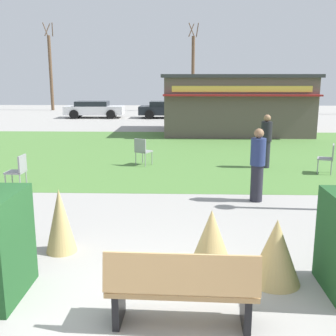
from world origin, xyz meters
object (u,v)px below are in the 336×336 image
Objects in this scene: tree_left_bg at (51,72)px; person_standing at (266,141)px; parked_car_west_slot at (94,109)px; cafe_chair_east at (329,156)px; person_strolling at (258,165)px; food_kiosk at (234,104)px; parked_car_center_slot at (168,109)px; cafe_chair_center at (142,149)px; cafe_chair_north at (19,169)px; parked_car_east_slot at (236,109)px; tree_right_bg at (193,72)px; park_bench at (182,288)px.

person_standing is at bearing -59.21° from tree_left_bg.
parked_car_west_slot is 9.41m from tree_left_bg.
person_strolling is at bearing -132.31° from cafe_chair_east.
cafe_chair_east is at bearing -57.17° from tree_left_bg.
food_kiosk reaches higher than parked_car_center_slot.
tree_left_bg is at bearing 145.85° from parked_car_center_slot.
food_kiosk reaches higher than parked_car_west_slot.
parked_car_west_slot is (-9.06, 16.86, -0.22)m from person_standing.
cafe_chair_center is 1.00× the size of cafe_chair_north.
food_kiosk is at bearing 59.49° from cafe_chair_north.
cafe_chair_center is at bearing 5.52° from person_strolling.
person_standing is 16.90m from parked_car_east_slot.
parked_car_west_slot is 10.24m from tree_right_bg.
park_bench is 0.23× the size of tree_left_bg.
cafe_chair_center is at bearing -107.31° from parked_car_east_slot.
person_strolling is 0.40× the size of parked_car_west_slot.
parked_car_west_slot is at bearing 121.36° from cafe_chair_east.
tree_left_bg reaches higher than person_standing.
tree_right_bg is (-1.72, 23.47, 2.47)m from person_standing.
tree_left_bg is at bearing 105.65° from cafe_chair_north.
parked_car_west_slot and parked_car_east_slot have the same top height.
cafe_chair_center is 17.44m from parked_car_east_slot.
food_kiosk reaches higher than person_standing.
cafe_chair_east and cafe_chair_center have the same top height.
parked_car_center_slot is (-3.76, 8.00, -0.86)m from food_kiosk.
person_standing reaches higher than parked_car_east_slot.
food_kiosk is at bearing -46.54° from tree_left_bg.
tree_left_bg is (-10.42, 23.92, 2.88)m from cafe_chair_center.
parked_car_west_slot is 0.98× the size of parked_car_east_slot.
cafe_chair_east and cafe_chair_north have the same top height.
tree_left_bg is (-7.56, 26.97, 2.88)m from cafe_chair_north.
cafe_chair_center is 26.25m from tree_left_bg.
parked_car_east_slot reaches higher than park_bench.
cafe_chair_center is 4.19m from cafe_chair_north.
park_bench is at bearing -118.95° from cafe_chair_east.
parked_car_center_slot is at bearing 106.92° from cafe_chair_east.
food_kiosk is 1.77× the size of parked_car_center_slot.
parked_car_west_slot reaches higher than cafe_chair_center.
parked_car_center_slot is 0.97× the size of parked_car_east_slot.
person_standing is 0.39× the size of parked_car_east_slot.
person_standing is 0.23× the size of tree_right_bg.
park_bench is 25.83m from parked_car_east_slot.
parked_car_east_slot is (8.05, 19.71, 0.12)m from cafe_chair_north.
cafe_chair_north is at bearing -100.95° from tree_right_bg.
tree_right_bg is at bearing -2.93° from tree_left_bg.
parked_car_center_slot is at bearing 0.02° from parked_car_west_slot.
food_kiosk reaches higher than cafe_chair_north.
person_strolling is at bearing -52.27° from cafe_chair_center.
tree_right_bg is at bearing 114.12° from parked_car_east_slot.
person_standing reaches higher than cafe_chair_east.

